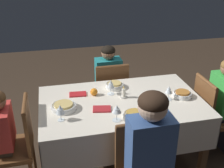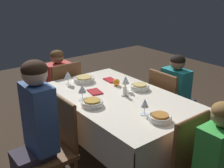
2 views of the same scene
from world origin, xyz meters
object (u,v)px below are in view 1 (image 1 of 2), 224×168
(candle_centerpiece, at_px, (124,94))
(chair_west, at_px, (212,114))
(wine_glass_north, at_px, (117,109))
(chair_east, at_px, (17,143))
(wine_glass_east, at_px, (60,110))
(bowl_north, at_px, (135,115))
(wine_glass_south, at_px, (111,84))
(napkin_red_folded, at_px, (78,94))
(wine_glass_west, at_px, (169,90))
(orange_fruit, at_px, (94,92))
(person_adult_denim, at_px, (151,168))
(bowl_east, at_px, (64,106))
(bowl_south, at_px, (115,85))
(chair_south, at_px, (110,93))
(napkin_spare_side, at_px, (102,109))
(person_child_teal, at_px, (107,82))
(dining_table, at_px, (121,110))
(bowl_west, at_px, (182,94))

(candle_centerpiece, bearing_deg, chair_west, 176.07)
(wine_glass_north, bearing_deg, chair_east, -16.30)
(wine_glass_east, bearing_deg, chair_west, -172.53)
(bowl_north, bearing_deg, wine_glass_east, -9.79)
(wine_glass_south, height_order, candle_centerpiece, wine_glass_south)
(napkin_red_folded, bearing_deg, chair_west, 170.98)
(chair_east, bearing_deg, wine_glass_west, 89.81)
(orange_fruit, bearing_deg, person_adult_denim, 102.53)
(bowl_east, xyz_separation_m, napkin_red_folded, (-0.15, -0.24, -0.02))
(napkin_red_folded, bearing_deg, bowl_south, -169.24)
(chair_south, height_order, orange_fruit, chair_south)
(orange_fruit, relative_size, napkin_spare_side, 0.41)
(wine_glass_south, bearing_deg, chair_west, 171.29)
(chair_east, relative_size, wine_glass_south, 6.03)
(napkin_red_folded, xyz_separation_m, napkin_spare_side, (-0.17, 0.32, 0.00))
(person_child_teal, height_order, bowl_south, person_child_teal)
(person_child_teal, relative_size, wine_glass_north, 7.44)
(wine_glass_east, bearing_deg, napkin_spare_side, -165.85)
(chair_east, bearing_deg, dining_table, 93.91)
(bowl_north, distance_m, orange_fruit, 0.54)
(dining_table, distance_m, napkin_red_folded, 0.45)
(person_adult_denim, xyz_separation_m, napkin_spare_side, (0.20, -0.71, 0.07))
(wine_glass_south, bearing_deg, napkin_red_folded, -10.01)
(person_adult_denim, xyz_separation_m, person_child_teal, (-0.05, -1.67, -0.13))
(chair_west, height_order, bowl_south, chair_west)
(napkin_spare_side, bearing_deg, wine_glass_west, -175.87)
(chair_west, distance_m, wine_glass_west, 0.65)
(bowl_north, bearing_deg, bowl_west, -154.89)
(chair_west, distance_m, person_adult_denim, 1.29)
(dining_table, relative_size, chair_west, 1.65)
(bowl_east, bearing_deg, person_child_teal, -123.16)
(bowl_south, bearing_deg, napkin_spare_side, 62.27)
(chair_west, bearing_deg, wine_glass_south, 81.29)
(wine_glass_north, xyz_separation_m, wine_glass_south, (-0.05, -0.46, 0.00))
(candle_centerpiece, bearing_deg, wine_glass_west, 161.93)
(chair_east, height_order, wine_glass_south, wine_glass_south)
(person_child_teal, relative_size, bowl_south, 5.69)
(bowl_west, distance_m, orange_fruit, 0.84)
(bowl_east, bearing_deg, chair_south, -128.68)
(person_child_teal, height_order, napkin_spare_side, person_child_teal)
(dining_table, height_order, orange_fruit, orange_fruit)
(person_child_teal, bearing_deg, bowl_west, 121.08)
(chair_east, distance_m, wine_glass_north, 0.95)
(chair_south, xyz_separation_m, wine_glass_east, (0.61, 0.89, 0.37))
(person_child_teal, distance_m, bowl_east, 1.07)
(bowl_north, distance_m, wine_glass_west, 0.47)
(chair_west, height_order, person_adult_denim, person_adult_denim)
(dining_table, xyz_separation_m, person_adult_denim, (0.01, 0.83, 0.03))
(chair_west, height_order, wine_glass_south, wine_glass_south)
(wine_glass_north, xyz_separation_m, wine_glass_west, (-0.55, -0.24, -0.01))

